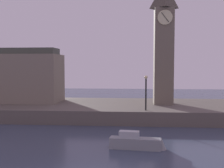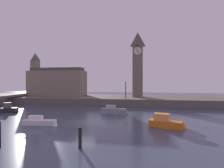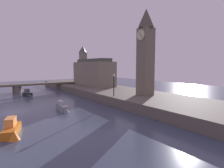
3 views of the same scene
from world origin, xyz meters
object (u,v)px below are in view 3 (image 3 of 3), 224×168
(boat_cruiser_grey, at_px, (62,107))
(boat_barge_dark, at_px, (28,94))
(clock_tower, at_px, (146,51))
(streetlamp, at_px, (114,82))
(parliament_hall, at_px, (93,72))
(boat_patrol_orange, at_px, (12,129))

(boat_cruiser_grey, distance_m, boat_barge_dark, 17.25)
(clock_tower, xyz_separation_m, streetlamp, (-2.31, -5.07, -5.34))
(clock_tower, bearing_deg, boat_cruiser_grey, -103.05)
(boat_cruiser_grey, bearing_deg, parliament_hall, 139.58)
(parliament_hall, height_order, streetlamp, parliament_hall)
(clock_tower, bearing_deg, parliament_hall, 177.89)
(parliament_hall, bearing_deg, boat_patrol_orange, -42.44)
(streetlamp, bearing_deg, boat_patrol_orange, -69.47)
(clock_tower, height_order, parliament_hall, clock_tower)
(boat_barge_dark, bearing_deg, streetlamp, 30.02)
(parliament_hall, distance_m, boat_patrol_orange, 33.04)
(clock_tower, xyz_separation_m, boat_cruiser_grey, (-3.22, -13.87, -8.65))
(clock_tower, bearing_deg, boat_barge_dark, -142.73)
(parliament_hall, xyz_separation_m, streetlamp, (18.07, -5.82, -1.13))
(clock_tower, xyz_separation_m, boat_barge_dark, (-20.39, -15.52, -8.60))
(parliament_hall, relative_size, boat_patrol_orange, 3.23)
(boat_barge_dark, bearing_deg, parliament_hall, 89.98)
(parliament_hall, bearing_deg, boat_barge_dark, -90.02)
(parliament_hall, distance_m, boat_barge_dark, 16.85)
(boat_cruiser_grey, bearing_deg, clock_tower, 76.95)
(parliament_hall, relative_size, streetlamp, 3.78)
(clock_tower, relative_size, parliament_hall, 1.06)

